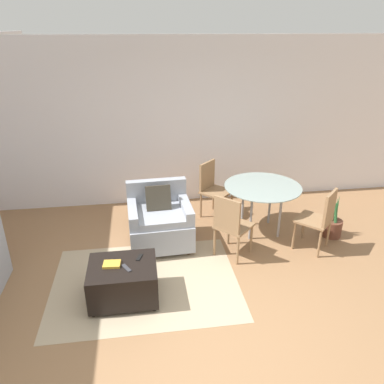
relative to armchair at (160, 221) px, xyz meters
name	(u,v)px	position (x,y,z in m)	size (l,w,h in m)	color
ground_plane	(199,334)	(0.27, -1.80, -0.36)	(20.00, 20.00, 0.00)	#936B47
wall_back	(168,124)	(0.27, 1.45, 1.02)	(12.00, 0.06, 2.75)	white
area_rug	(146,282)	(-0.24, -0.88, -0.35)	(2.23, 1.70, 0.01)	tan
armchair	(160,221)	(0.00, 0.00, 0.00)	(0.89, 0.85, 0.86)	#999EA8
ottoman	(123,280)	(-0.49, -1.13, -0.11)	(0.75, 0.61, 0.44)	black
book_stack	(112,264)	(-0.60, -1.11, 0.10)	(0.20, 0.16, 0.03)	gold
tv_remote_primary	(126,268)	(-0.44, -1.19, 0.09)	(0.11, 0.16, 0.01)	#333338
tv_remote_secondary	(139,257)	(-0.29, -1.00, 0.09)	(0.08, 0.14, 0.01)	black
dining_table	(262,191)	(1.52, 0.14, 0.30)	(1.12, 1.12, 0.74)	#8C9E99
dining_chair_near_left	(231,223)	(0.90, -0.48, 0.16)	(0.59, 0.59, 0.90)	#93704C
dining_chair_near_right	(321,216)	(2.14, -0.48, 0.16)	(0.59, 0.59, 0.90)	#93704C
dining_chair_far_left	(212,186)	(0.90, 0.76, 0.16)	(0.59, 0.59, 0.90)	#93704C
potted_plant_small	(332,224)	(2.53, -0.16, -0.17)	(0.28, 0.28, 0.71)	brown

